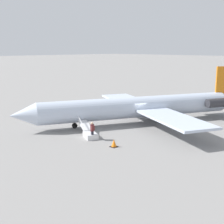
# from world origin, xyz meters

# --- Properties ---
(ground_plane) EXTENTS (600.00, 600.00, 0.00)m
(ground_plane) POSITION_xyz_m (0.00, 0.00, 0.00)
(ground_plane) COLOR gray
(airplane_main) EXTENTS (27.30, 21.48, 6.34)m
(airplane_main) POSITION_xyz_m (-0.81, 0.37, 1.89)
(airplane_main) COLOR silver
(airplane_main) RESTS_ON ground
(boarding_stairs) EXTENTS (2.58, 4.07, 1.62)m
(boarding_stairs) POSITION_xyz_m (7.88, 0.51, 0.36)
(boarding_stairs) COLOR silver
(boarding_stairs) RESTS_ON ground
(passenger) EXTENTS (0.46, 0.57, 1.74)m
(passenger) POSITION_xyz_m (8.31, 1.47, 1.00)
(passenger) COLOR #23232D
(passenger) RESTS_ON ground
(traffic_cone_near_stairs) EXTENTS (0.63, 0.63, 0.69)m
(traffic_cone_near_stairs) POSITION_xyz_m (8.39, 4.45, 0.32)
(traffic_cone_near_stairs) COLOR black
(traffic_cone_near_stairs) RESTS_ON ground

